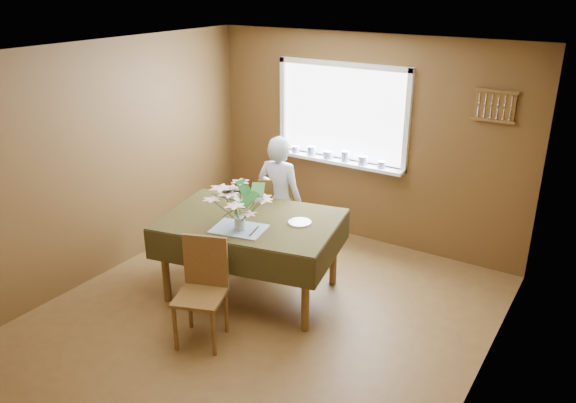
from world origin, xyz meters
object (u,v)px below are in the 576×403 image
Objects in this scene: chair_near at (203,285)px; seated_woman at (280,200)px; dining_table at (251,228)px; chair_far at (278,214)px; flower_bouquet at (239,202)px.

seated_woman is at bearing 78.30° from chair_near.
chair_near is at bearing -96.21° from dining_table.
seated_woman is (0.06, -0.05, 0.21)m from chair_far.
chair_far is 1.29m from flower_bouquet.
seated_woman is 2.87× the size of flower_bouquet.
chair_far reaches higher than chair_near.
chair_far is 1.72m from chair_near.
seated_woman is 1.15m from flower_bouquet.
seated_woman is (-0.25, 1.64, 0.22)m from chair_near.
flower_bouquet is at bearing 70.79° from chair_near.
seated_woman is at bearing 90.00° from dining_table.
chair_near is 0.84m from flower_bouquet.
chair_near is at bearing -88.83° from flower_bouquet.
seated_woman reaches higher than chair_near.
dining_table is at bearing 75.32° from chair_near.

